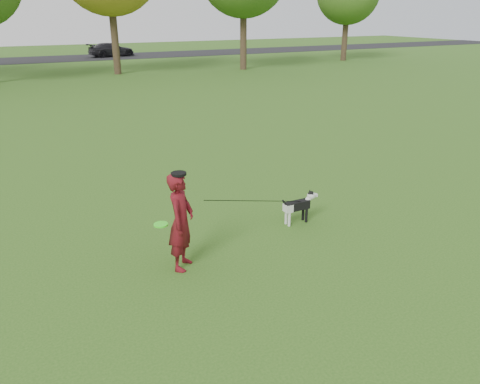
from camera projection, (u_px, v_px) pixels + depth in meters
ground at (247, 246)px, 8.64m from camera, size 120.00×120.00×0.00m
road at (37, 60)px, 41.80m from camera, size 120.00×7.00×0.02m
man at (181, 222)px, 7.64m from camera, size 0.69×0.73×1.68m
dog at (300, 204)px, 9.47m from camera, size 0.87×0.17×0.66m
car_right at (111, 50)px, 44.42m from camera, size 4.57×2.55×1.25m
man_held_items at (260, 201)px, 8.57m from camera, size 3.34×0.74×1.25m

